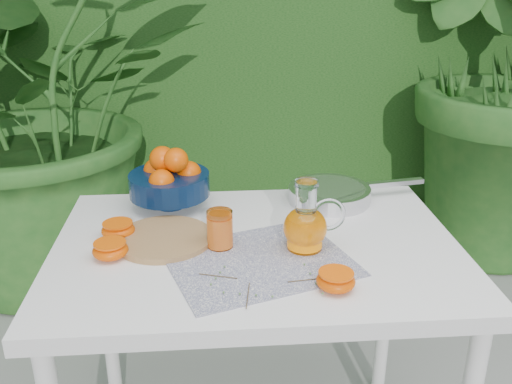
{
  "coord_description": "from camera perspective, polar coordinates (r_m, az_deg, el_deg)",
  "views": [
    {
      "loc": [
        -0.21,
        -1.34,
        1.4
      ],
      "look_at": [
        -0.11,
        -0.07,
        0.88
      ],
      "focal_mm": 40.0,
      "sensor_mm": 36.0,
      "label": 1
    }
  ],
  "objects": [
    {
      "name": "fruit_bowl",
      "position": [
        1.61,
        -8.63,
        1.29
      ],
      "size": [
        0.28,
        0.28,
        0.18
      ],
      "color": "black",
      "rests_on": "white_table"
    },
    {
      "name": "juice_pitcher",
      "position": [
        1.36,
        5.03,
        -3.35
      ],
      "size": [
        0.15,
        0.11,
        0.17
      ],
      "color": "white",
      "rests_on": "white_table"
    },
    {
      "name": "potted_plant_right",
      "position": [
        2.98,
        22.52,
        12.15
      ],
      "size": [
        2.65,
        2.65,
        1.93
      ],
      "primitive_type": "imported",
      "rotation": [
        0.0,
        0.0,
        2.13
      ],
      "color": "#23591E",
      "rests_on": "ground"
    },
    {
      "name": "juice_tumbler",
      "position": [
        1.38,
        -3.63,
        -3.79
      ],
      "size": [
        0.08,
        0.08,
        0.09
      ],
      "color": "white",
      "rests_on": "white_table"
    },
    {
      "name": "saute_pan",
      "position": [
        1.66,
        7.46,
        -0.12
      ],
      "size": [
        0.43,
        0.27,
        0.04
      ],
      "color": "silver",
      "rests_on": "white_table"
    },
    {
      "name": "white_table",
      "position": [
        1.45,
        0.06,
        -8.04
      ],
      "size": [
        1.0,
        0.7,
        0.75
      ],
      "color": "white",
      "rests_on": "ground"
    },
    {
      "name": "cutting_board",
      "position": [
        1.44,
        -9.17,
        -4.62
      ],
      "size": [
        0.31,
        0.31,
        0.02
      ],
      "primitive_type": "cylinder",
      "rotation": [
        0.0,
        0.0,
        -0.31
      ],
      "color": "#A37349",
      "rests_on": "white_table"
    },
    {
      "name": "thyme_sprigs",
      "position": [
        1.24,
        0.59,
        -9.06
      ],
      "size": [
        0.31,
        0.17,
        0.01
      ],
      "color": "#4E3D24",
      "rests_on": "white_table"
    },
    {
      "name": "potted_plant_left",
      "position": [
        2.66,
        -21.02,
        8.56
      ],
      "size": [
        2.22,
        2.22,
        1.68
      ],
      "primitive_type": "imported",
      "rotation": [
        0.0,
        0.0,
        0.42
      ],
      "color": "#23591E",
      "rests_on": "ground"
    },
    {
      "name": "placemat",
      "position": [
        1.33,
        0.32,
        -6.93
      ],
      "size": [
        0.49,
        0.43,
        0.0
      ],
      "primitive_type": "cube",
      "rotation": [
        0.0,
        0.0,
        0.32
      ],
      "color": "#0C1046",
      "rests_on": "white_table"
    },
    {
      "name": "orange_halves",
      "position": [
        1.35,
        -7.46,
        -5.94
      ],
      "size": [
        0.6,
        0.39,
        0.04
      ],
      "color": "#D64D02",
      "rests_on": "white_table"
    }
  ]
}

